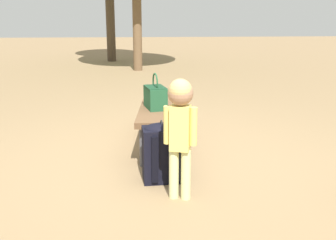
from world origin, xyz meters
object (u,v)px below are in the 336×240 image
Objects in this scene: park_bench at (160,109)px; handbag at (155,96)px; child_standing at (180,120)px; backpack_small at (156,143)px; backpack_large at (161,151)px.

handbag is at bearing -14.29° from park_bench.
child_standing is 2.70× the size of backpack_small.
backpack_small is (0.52, -0.07, -0.22)m from park_bench.
backpack_large reaches higher than park_bench.
backpack_large is (-0.37, -0.12, -0.36)m from child_standing.
park_bench is 1.03m from backpack_large.
child_standing is at bearing 9.96° from backpack_small.
child_standing reaches higher than backpack_large.
handbag is 0.87m from backpack_large.
backpack_large is at bearing 3.43° from backpack_small.
child_standing is 0.53m from backpack_large.
child_standing is 0.99m from backpack_small.
child_standing is at bearing 6.80° from handbag.
backpack_large is 1.53× the size of backpack_small.
park_bench is 0.28m from handbag.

